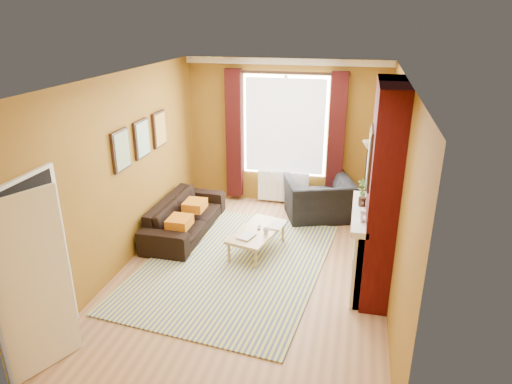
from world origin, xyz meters
TOP-DOWN VIEW (x-y plane):
  - ground at (0.00, 0.00)m, footprint 5.50×5.50m
  - room_walls at (0.64, 0.28)m, footprint 3.82×5.54m
  - striped_rug at (-0.31, 0.09)m, footprint 2.93×3.81m
  - sofa at (-1.42, 0.99)m, footprint 0.83×2.07m
  - armchair at (0.76, 2.08)m, footprint 1.44×1.35m
  - coffee_table at (-0.06, 0.58)m, footprint 0.81×1.23m
  - wicker_stool at (0.66, 1.91)m, footprint 0.37×0.37m
  - floor_lamp at (1.55, 2.29)m, footprint 0.28×0.28m
  - book_a at (-0.26, 0.35)m, footprint 0.29×0.34m
  - book_b at (0.10, 0.81)m, footprint 0.28×0.35m
  - mug at (0.10, 0.49)m, footprint 0.13×0.13m
  - tv_remote at (-0.04, 0.66)m, footprint 0.07×0.15m

SIDE VIEW (x-z plane):
  - ground at x=0.00m, z-range 0.00..0.00m
  - striped_rug at x=-0.31m, z-range 0.00..0.02m
  - wicker_stool at x=0.66m, z-range 0.00..0.39m
  - sofa at x=-1.42m, z-range 0.00..0.60m
  - coffee_table at x=-0.06m, z-range 0.15..0.52m
  - armchair at x=0.76m, z-range 0.00..0.76m
  - tv_remote at x=-0.04m, z-range 0.38..0.40m
  - book_b at x=0.10m, z-range 0.38..0.40m
  - book_a at x=-0.26m, z-range 0.38..0.40m
  - mug at x=0.10m, z-range 0.38..0.47m
  - floor_lamp at x=1.55m, z-range 0.42..1.89m
  - room_walls at x=0.64m, z-range -0.03..2.80m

